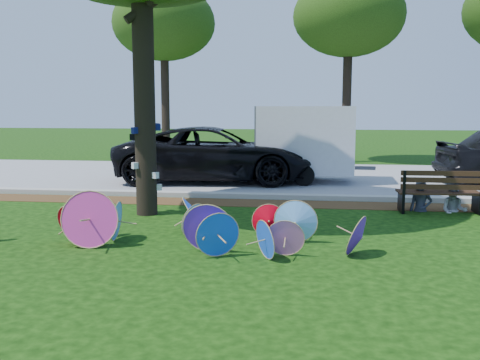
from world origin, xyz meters
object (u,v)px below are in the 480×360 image
object	(u,v)px
black_van	(215,154)
park_bench	(439,191)
person_right	(455,186)
parasol_pile	(173,223)
person_left	(422,181)
cargo_trailer	(306,139)

from	to	relation	value
black_van	park_bench	distance (m)	6.93
black_van	person_right	xyz separation A→B (m)	(5.95, -4.01, -0.26)
parasol_pile	park_bench	world-z (taller)	parasol_pile
parasol_pile	person_right	xyz separation A→B (m)	(5.34, 3.48, 0.20)
park_bench	person_left	bearing A→B (deg)	170.85
park_bench	person_left	world-z (taller)	person_left
cargo_trailer	parasol_pile	bearing A→B (deg)	-102.88
park_bench	person_right	world-z (taller)	person_right
parasol_pile	cargo_trailer	distance (m)	8.15
black_van	cargo_trailer	size ratio (longest dim) A/B	2.11
cargo_trailer	person_right	world-z (taller)	cargo_trailer
black_van	park_bench	size ratio (longest dim) A/B	3.36
person_left	person_right	xyz separation A→B (m)	(0.70, 0.00, -0.10)
black_van	person_left	distance (m)	6.61
parasol_pile	cargo_trailer	size ratio (longest dim) A/B	2.45
black_van	person_right	distance (m)	7.18
parasol_pile	park_bench	distance (m)	6.06
black_van	person_left	bearing A→B (deg)	-132.25
cargo_trailer	person_left	world-z (taller)	cargo_trailer
parasol_pile	cargo_trailer	world-z (taller)	cargo_trailer
cargo_trailer	black_van	bearing A→B (deg)	-171.10
parasol_pile	person_left	bearing A→B (deg)	36.88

